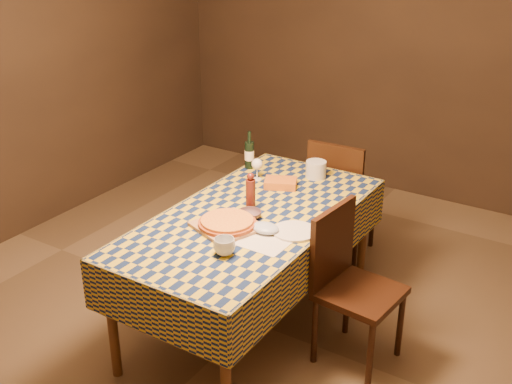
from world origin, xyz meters
TOP-DOWN VIEW (x-y plane):
  - room at (0.00, 0.00)m, footprint 5.00×5.10m
  - dining_table at (0.00, 0.00)m, footprint 0.94×1.84m
  - cutting_board at (-0.03, -0.21)m, footprint 0.42×0.42m
  - pizza at (-0.03, -0.21)m, footprint 0.36×0.36m
  - pepper_mill at (-0.04, 0.05)m, footprint 0.07×0.07m
  - bowl at (0.01, -0.04)m, footprint 0.17×0.17m
  - wine_glass at (-0.26, 0.47)m, footprint 0.08×0.08m
  - wine_bottle at (-0.42, 0.62)m, footprint 0.08×0.08m
  - deli_tub at (0.06, 0.72)m, footprint 0.16×0.16m
  - takeout_container at (-0.06, 0.45)m, footprint 0.25×0.22m
  - white_plate at (0.32, -0.06)m, footprint 0.30×0.30m
  - tumbler at (0.13, -0.47)m, footprint 0.12×0.12m
  - flour_patch at (0.24, -0.26)m, footprint 0.27×0.21m
  - flour_bag at (0.18, -0.14)m, footprint 0.20×0.17m
  - chair_far at (0.08, 1.08)m, footprint 0.44×0.45m
  - chair_right at (0.63, 0.04)m, footprint 0.47×0.46m

SIDE VIEW (x-z plane):
  - chair_far at x=0.08m, z-range 0.06..0.99m
  - chair_right at x=0.63m, z-range 0.06..0.99m
  - dining_table at x=0.00m, z-range 0.31..1.08m
  - flour_patch at x=0.24m, z-range 0.77..0.77m
  - white_plate at x=0.32m, z-range 0.77..0.78m
  - cutting_board at x=-0.03m, z-range 0.77..0.79m
  - bowl at x=0.01m, z-range 0.77..0.81m
  - flour_bag at x=0.18m, z-range 0.77..0.82m
  - takeout_container at x=-0.06m, z-range 0.77..0.82m
  - pizza at x=-0.03m, z-range 0.79..0.82m
  - tumbler at x=0.13m, z-range 0.77..0.86m
  - deli_tub at x=0.06m, z-range 0.77..0.88m
  - wine_bottle at x=-0.42m, z-range 0.74..1.00m
  - wine_glass at x=-0.26m, z-range 0.80..0.95m
  - pepper_mill at x=-0.04m, z-range 0.76..1.00m
  - room at x=0.00m, z-range 0.00..2.70m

